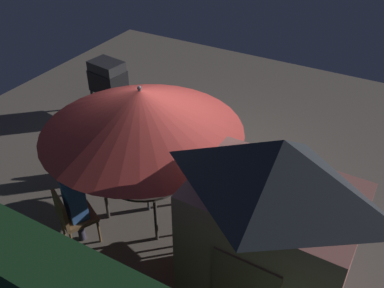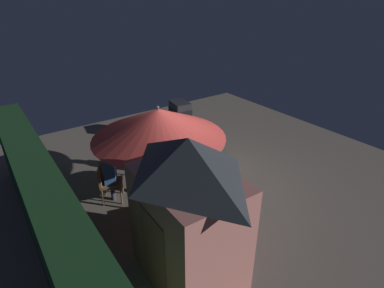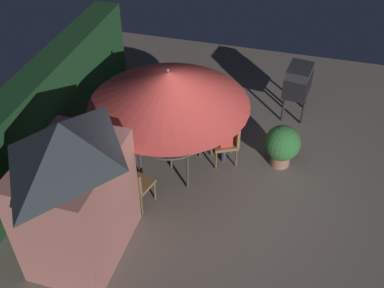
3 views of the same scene
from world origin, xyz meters
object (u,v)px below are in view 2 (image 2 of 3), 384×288
at_px(patio_umbrella, 159,123).
at_px(potted_plant_by_shed, 213,144).
at_px(chair_near_shed, 186,155).
at_px(person_in_red, 184,148).
at_px(chair_far_side, 107,180).
at_px(person_in_blue, 110,170).
at_px(bbq_grill, 180,113).
at_px(patio_table, 161,169).
at_px(garden_shed, 188,213).
at_px(chair_toward_hedge, 177,206).

bearing_deg(patio_umbrella, potted_plant_by_shed, -71.89).
relative_size(chair_near_shed, person_in_red, 0.71).
height_order(chair_far_side, person_in_red, person_in_red).
bearing_deg(person_in_blue, potted_plant_by_shed, -87.15).
relative_size(bbq_grill, person_in_blue, 0.95).
bearing_deg(patio_table, chair_near_shed, -64.14).
distance_m(bbq_grill, potted_plant_by_shed, 1.78).
xyz_separation_m(patio_table, potted_plant_by_shed, (0.66, -2.01, -0.24)).
distance_m(chair_near_shed, person_in_red, 0.28).
relative_size(potted_plant_by_shed, person_in_red, 0.69).
bearing_deg(patio_table, chair_far_side, 62.66).
distance_m(patio_umbrella, bbq_grill, 3.34).
height_order(garden_shed, patio_table, garden_shed).
bearing_deg(chair_near_shed, patio_table, 115.86).
xyz_separation_m(bbq_grill, potted_plant_by_shed, (-1.74, 0.09, -0.36)).
height_order(garden_shed, person_in_red, garden_shed).
bearing_deg(potted_plant_by_shed, chair_near_shed, 99.56).
distance_m(person_in_red, person_in_blue, 1.92).
height_order(chair_near_shed, chair_far_side, same).
xyz_separation_m(potted_plant_by_shed, person_in_red, (-0.21, 1.08, 0.30)).
bearing_deg(chair_near_shed, potted_plant_by_shed, -80.44).
bearing_deg(potted_plant_by_shed, chair_far_side, 92.05).
relative_size(chair_toward_hedge, person_in_red, 0.71).
relative_size(patio_table, bbq_grill, 1.07).
distance_m(garden_shed, bbq_grill, 5.42).
distance_m(patio_umbrella, person_in_blue, 1.52).
distance_m(chair_toward_hedge, person_in_red, 2.01).
xyz_separation_m(chair_far_side, chair_toward_hedge, (-1.66, -0.76, 0.00)).
relative_size(patio_umbrella, bbq_grill, 2.35).
height_order(patio_umbrella, bbq_grill, patio_umbrella).
xyz_separation_m(garden_shed, potted_plant_by_shed, (2.84, -2.78, -0.81)).
relative_size(chair_far_side, person_in_blue, 0.71).
bearing_deg(patio_umbrella, chair_near_shed, -64.14).
bearing_deg(person_in_blue, bbq_grill, -58.54).
bearing_deg(chair_near_shed, person_in_blue, 89.44).
distance_m(garden_shed, chair_far_side, 2.85).
bearing_deg(person_in_blue, chair_near_shed, -90.56).
relative_size(chair_near_shed, person_in_blue, 0.71).
bearing_deg(bbq_grill, patio_umbrella, 138.75).
xyz_separation_m(patio_table, bbq_grill, (2.40, -2.10, 0.12)).
relative_size(patio_table, chair_near_shed, 1.43).
xyz_separation_m(chair_far_side, potted_plant_by_shed, (0.11, -3.08, -0.04)).
relative_size(garden_shed, bbq_grill, 2.12).
xyz_separation_m(bbq_grill, chair_far_side, (-1.85, 3.17, -0.33)).
bearing_deg(chair_toward_hedge, patio_umbrella, -15.39).
distance_m(chair_far_side, person_in_blue, 0.28).
bearing_deg(garden_shed, potted_plant_by_shed, -44.44).
height_order(garden_shed, chair_toward_hedge, garden_shed).
relative_size(chair_near_shed, chair_far_side, 1.00).
distance_m(chair_far_side, person_in_red, 2.01).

